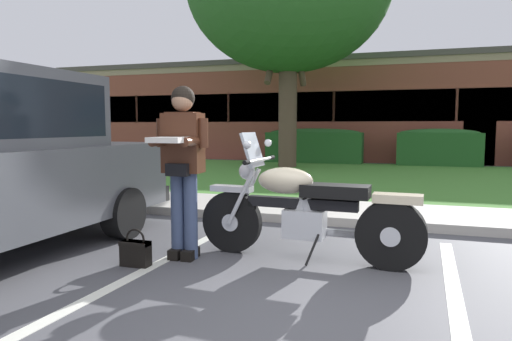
{
  "coord_description": "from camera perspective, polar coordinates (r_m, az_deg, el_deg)",
  "views": [
    {
      "loc": [
        0.63,
        -3.0,
        1.31
      ],
      "look_at": [
        -0.84,
        1.51,
        0.85
      ],
      "focal_mm": 31.86,
      "sensor_mm": 36.0,
      "label": 1
    }
  ],
  "objects": [
    {
      "name": "hedge_center_left",
      "position": [
        15.78,
        21.93,
        2.77
      ],
      "size": [
        2.57,
        0.9,
        1.24
      ],
      "color": "#235623",
      "rests_on": "ground"
    },
    {
      "name": "motorcycle",
      "position": [
        4.47,
        7.38,
        -5.1
      ],
      "size": [
        2.24,
        0.82,
        1.26
      ],
      "color": "black",
      "rests_on": "ground"
    },
    {
      "name": "handbag",
      "position": [
        4.48,
        -14.89,
        -9.75
      ],
      "size": [
        0.28,
        0.13,
        0.36
      ],
      "color": "black",
      "rests_on": "ground"
    },
    {
      "name": "rider_person",
      "position": [
        4.49,
        -9.23,
        1.59
      ],
      "size": [
        0.54,
        0.6,
        1.7
      ],
      "color": "black",
      "rests_on": "ground"
    },
    {
      "name": "hedge_left",
      "position": [
        16.01,
        7.32,
        3.16
      ],
      "size": [
        3.32,
        0.9,
        1.24
      ],
      "color": "#235623",
      "rests_on": "ground"
    },
    {
      "name": "stall_stripe_0",
      "position": [
        4.12,
        -16.39,
        -13.22
      ],
      "size": [
        0.31,
        4.4,
        0.01
      ],
      "primitive_type": "cube",
      "rotation": [
        0.0,
        0.0,
        -0.04
      ],
      "color": "silver",
      "rests_on": "ground"
    },
    {
      "name": "concrete_walk",
      "position": [
        6.98,
        12.53,
        -5.07
      ],
      "size": [
        60.0,
        1.5,
        0.08
      ],
      "primitive_type": "cube",
      "color": "#B7B2A8",
      "rests_on": "ground"
    },
    {
      "name": "stall_stripe_1",
      "position": [
        3.48,
        24.13,
        -17.01
      ],
      "size": [
        0.31,
        4.4,
        0.01
      ],
      "primitive_type": "cube",
      "rotation": [
        0.0,
        0.0,
        -0.04
      ],
      "color": "silver",
      "rests_on": "ground"
    },
    {
      "name": "grass_lawn",
      "position": [
        11.75,
        14.77,
        -0.88
      ],
      "size": [
        60.0,
        8.16,
        0.06
      ],
      "primitive_type": "cube",
      "color": "#478433",
      "rests_on": "ground"
    },
    {
      "name": "ground_plane",
      "position": [
        3.34,
        5.93,
        -17.63
      ],
      "size": [
        140.0,
        140.0,
        0.0
      ],
      "primitive_type": "plane",
      "color": "#4C4C51"
    },
    {
      "name": "brick_building",
      "position": [
        22.63,
        11.84,
        7.08
      ],
      "size": [
        24.55,
        11.61,
        3.9
      ],
      "color": "brown",
      "rests_on": "ground"
    },
    {
      "name": "curb_strip",
      "position": [
        6.15,
        11.77,
        -6.31
      ],
      "size": [
        60.0,
        0.2,
        0.12
      ],
      "primitive_type": "cube",
      "color": "#B7B2A8",
      "rests_on": "ground"
    }
  ]
}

